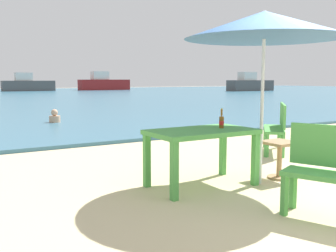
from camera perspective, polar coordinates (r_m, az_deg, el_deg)
ground_plane at (r=5.03m, az=23.55°, el=-10.03°), size 120.00×120.00×0.00m
picnic_table_green at (r=5.09m, az=5.02°, el=-1.76°), size 1.40×0.80×0.76m
beer_bottle_amber at (r=5.26m, az=7.93°, el=0.72°), size 0.07×0.07×0.26m
patio_umbrella at (r=5.33m, az=14.10°, el=14.29°), size 2.10×2.10×2.30m
side_table_wood at (r=5.73m, az=16.20°, el=-4.04°), size 0.44×0.44×0.54m
bench_green_left at (r=7.76m, az=15.93°, el=0.19°), size 1.10×1.11×0.95m
swimmer_person at (r=12.50m, az=-16.45°, el=1.26°), size 0.34×0.34×0.41m
boat_fishing_trawler at (r=45.77m, az=12.05°, el=6.10°), size 5.92×1.62×2.15m
boat_barge at (r=48.89m, az=-9.52°, el=6.26°), size 6.28×1.71×2.28m
boat_sailboat at (r=46.94m, az=-20.06°, el=5.81°), size 5.70×1.55×2.07m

